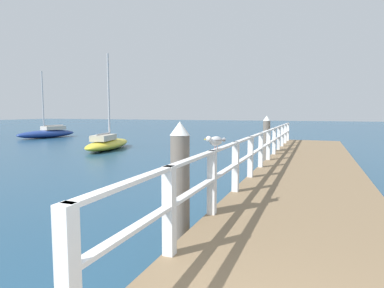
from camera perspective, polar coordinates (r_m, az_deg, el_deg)
pier_deck at (r=10.18m, az=19.76°, el=-4.86°), size 2.74×18.48×0.46m
pier_railing at (r=10.17m, az=12.64°, el=0.09°), size 0.12×17.00×0.98m
dock_piling_near at (r=4.80m, az=-2.10°, el=-7.24°), size 0.29×0.29×1.89m
dock_piling_far at (r=13.16m, az=12.88°, el=0.79°), size 0.29×0.29×1.89m
seagull_foreground at (r=5.06m, az=4.13°, el=0.60°), size 0.24×0.46×0.21m
boat_0 at (r=18.34m, az=-14.56°, el=0.14°), size 2.46×5.04×5.20m
boat_1 at (r=28.35m, az=-23.96°, el=1.76°), size 2.34×5.16×5.21m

